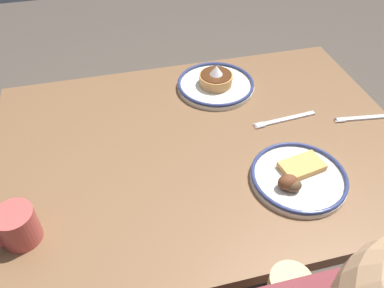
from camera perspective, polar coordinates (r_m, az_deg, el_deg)
ground_plane at (r=1.68m, az=1.18°, el=-18.47°), size 6.00×6.00×0.00m
dining_table at (r=1.16m, az=1.63°, el=-3.28°), size 1.16×0.83×0.73m
plate_near_main at (r=1.29m, az=3.50°, el=8.91°), size 0.25×0.25×0.08m
plate_center_pancakes at (r=1.02m, az=15.29°, el=-4.73°), size 0.25×0.25×0.05m
coffee_mug at (r=0.93m, az=-24.36°, el=-10.95°), size 0.11×0.09×0.09m
fork_near at (r=1.28m, az=23.75°, el=3.51°), size 0.18×0.04×0.01m
fork_far at (r=1.20m, az=13.40°, el=3.51°), size 0.20×0.03×0.01m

